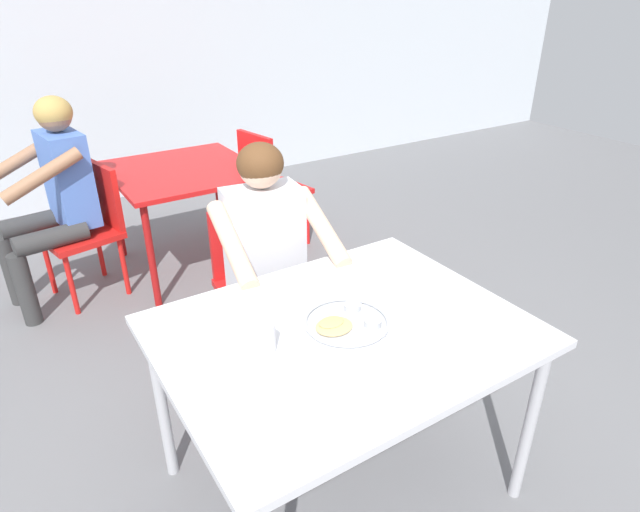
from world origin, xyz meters
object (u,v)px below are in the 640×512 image
(diner_foreground, at_px, (272,254))
(chair_foreground, at_px, (257,278))
(table_background_red, at_px, (184,179))
(chair_red_left, at_px, (90,221))
(thali_tray, at_px, (347,322))
(chair_red_right, at_px, (268,183))
(patron_background, at_px, (54,186))
(drinking_cup, at_px, (266,336))
(table_foreground, at_px, (343,344))

(diner_foreground, bearing_deg, chair_foreground, 85.06)
(table_background_red, xyz_separation_m, chair_red_left, (-0.63, -0.02, -0.15))
(thali_tray, bearing_deg, chair_foreground, 84.66)
(chair_red_right, distance_m, patron_background, 1.41)
(drinking_cup, bearing_deg, chair_red_left, 94.41)
(table_foreground, distance_m, chair_red_left, 2.17)
(thali_tray, bearing_deg, diner_foreground, 84.53)
(thali_tray, xyz_separation_m, table_background_red, (0.17, 2.12, -0.13))
(chair_red_left, xyz_separation_m, chair_red_right, (1.23, -0.03, 0.02))
(chair_red_right, xyz_separation_m, patron_background, (-1.39, 0.04, 0.23))
(chair_red_right, bearing_deg, chair_foreground, -120.25)
(table_foreground, relative_size, drinking_cup, 12.49)
(drinking_cup, bearing_deg, table_background_red, 77.33)
(table_background_red, xyz_separation_m, chair_red_right, (0.60, -0.05, -0.13))
(diner_foreground, relative_size, table_background_red, 1.27)
(drinking_cup, bearing_deg, diner_foreground, 60.60)
(chair_red_left, bearing_deg, chair_red_right, -1.54)
(chair_foreground, relative_size, chair_red_right, 0.93)
(chair_foreground, xyz_separation_m, chair_red_right, (0.69, 1.18, 0.02))
(table_foreground, xyz_separation_m, chair_foreground, (0.10, 0.90, -0.20))
(drinking_cup, height_order, table_background_red, drinking_cup)
(thali_tray, distance_m, drinking_cup, 0.30)
(chair_foreground, height_order, chair_red_left, chair_red_left)
(thali_tray, relative_size, chair_foreground, 0.36)
(table_foreground, relative_size, diner_foreground, 1.01)
(table_foreground, distance_m, chair_foreground, 0.93)
(thali_tray, bearing_deg, chair_red_left, 102.33)
(diner_foreground, height_order, patron_background, patron_background)
(diner_foreground, height_order, table_background_red, diner_foreground)
(drinking_cup, relative_size, chair_foreground, 0.12)
(diner_foreground, distance_m, table_background_red, 1.46)
(table_foreground, bearing_deg, chair_red_left, 101.72)
(chair_red_left, distance_m, chair_red_right, 1.23)
(drinking_cup, distance_m, patron_background, 2.11)
(diner_foreground, bearing_deg, chair_red_left, 110.04)
(chair_foreground, relative_size, table_background_red, 0.87)
(chair_red_right, bearing_deg, patron_background, 178.44)
(drinking_cup, xyz_separation_m, table_background_red, (0.47, 2.10, -0.17))
(diner_foreground, xyz_separation_m, chair_red_right, (0.71, 1.40, -0.22))
(thali_tray, relative_size, drinking_cup, 3.05)
(thali_tray, distance_m, chair_red_left, 2.17)
(table_background_red, bearing_deg, chair_foreground, -94.13)
(chair_red_left, bearing_deg, drinking_cup, -85.59)
(thali_tray, bearing_deg, chair_red_right, 69.53)
(drinking_cup, xyz_separation_m, chair_foreground, (0.38, 0.87, -0.32))
(chair_red_right, bearing_deg, chair_red_left, 178.46)
(thali_tray, height_order, table_background_red, thali_tray)
(drinking_cup, distance_m, chair_red_right, 2.33)
(chair_foreground, relative_size, chair_red_left, 0.99)
(drinking_cup, relative_size, chair_red_right, 0.11)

